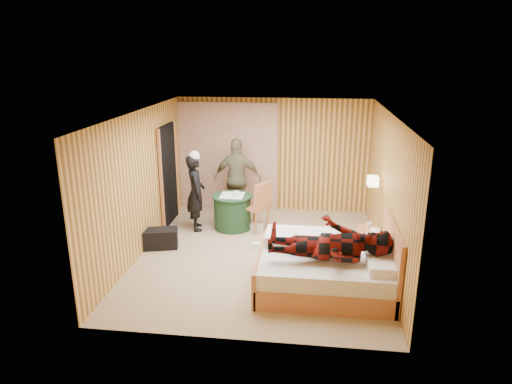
# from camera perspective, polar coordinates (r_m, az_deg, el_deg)

# --- Properties ---
(floor) EXTENTS (4.20, 5.00, 0.01)m
(floor) POSITION_cam_1_polar(r_m,az_deg,el_deg) (8.17, 0.49, -7.85)
(floor) COLOR tan
(floor) RESTS_ON ground
(ceiling) EXTENTS (4.20, 5.00, 0.01)m
(ceiling) POSITION_cam_1_polar(r_m,az_deg,el_deg) (7.45, 0.54, 9.82)
(ceiling) COLOR silver
(ceiling) RESTS_ON wall_back
(wall_back) EXTENTS (4.20, 0.02, 2.50)m
(wall_back) POSITION_cam_1_polar(r_m,az_deg,el_deg) (10.13, 2.14, 4.63)
(wall_back) COLOR #EFB65C
(wall_back) RESTS_ON floor
(wall_left) EXTENTS (0.02, 5.00, 2.50)m
(wall_left) POSITION_cam_1_polar(r_m,az_deg,el_deg) (8.22, -14.20, 1.08)
(wall_left) COLOR #EFB65C
(wall_left) RESTS_ON floor
(wall_right) EXTENTS (0.02, 5.00, 2.50)m
(wall_right) POSITION_cam_1_polar(r_m,az_deg,el_deg) (7.77, 16.08, 0.01)
(wall_right) COLOR #EFB65C
(wall_right) RESTS_ON floor
(curtain) EXTENTS (2.20, 0.08, 2.40)m
(curtain) POSITION_cam_1_polar(r_m,az_deg,el_deg) (10.20, -3.52, 4.41)
(curtain) COLOR beige
(curtain) RESTS_ON floor
(doorway) EXTENTS (0.06, 0.90, 2.05)m
(doorway) POSITION_cam_1_polar(r_m,az_deg,el_deg) (9.53, -10.91, 2.12)
(doorway) COLOR black
(doorway) RESTS_ON floor
(wall_lamp) EXTENTS (0.26, 0.24, 0.16)m
(wall_lamp) POSITION_cam_1_polar(r_m,az_deg,el_deg) (8.16, 14.43, 1.32)
(wall_lamp) COLOR gold
(wall_lamp) RESTS_ON wall_right
(bed) EXTENTS (2.00, 1.57, 1.08)m
(bed) POSITION_cam_1_polar(r_m,az_deg,el_deg) (7.07, 8.74, -9.45)
(bed) COLOR #DD8C5A
(bed) RESTS_ON floor
(nightstand) EXTENTS (0.40, 0.54, 0.52)m
(nightstand) POSITION_cam_1_polar(r_m,az_deg,el_deg) (8.17, 13.88, -6.31)
(nightstand) COLOR #DD8C5A
(nightstand) RESTS_ON floor
(round_table) EXTENTS (0.79, 0.79, 0.71)m
(round_table) POSITION_cam_1_polar(r_m,az_deg,el_deg) (9.23, -2.96, -2.45)
(round_table) COLOR #214826
(round_table) RESTS_ON floor
(chair_far) EXTENTS (0.53, 0.53, 0.93)m
(chair_far) POSITION_cam_1_polar(r_m,az_deg,el_deg) (9.76, -2.49, -0.18)
(chair_far) COLOR #DD8C5A
(chair_far) RESTS_ON floor
(chair_near) EXTENTS (0.64, 0.64, 1.01)m
(chair_near) POSITION_cam_1_polar(r_m,az_deg,el_deg) (9.00, 0.29, -1.38)
(chair_near) COLOR #DD8C5A
(chair_near) RESTS_ON floor
(duffel_bag) EXTENTS (0.69, 0.48, 0.36)m
(duffel_bag) POSITION_cam_1_polar(r_m,az_deg,el_deg) (8.56, -11.89, -5.71)
(duffel_bag) COLOR black
(duffel_bag) RESTS_ON floor
(sneaker_left) EXTENTS (0.33, 0.23, 0.13)m
(sneaker_left) POSITION_cam_1_polar(r_m,az_deg,el_deg) (9.23, -0.08, -4.34)
(sneaker_left) COLOR white
(sneaker_left) RESTS_ON floor
(sneaker_right) EXTENTS (0.26, 0.13, 0.11)m
(sneaker_right) POSITION_cam_1_polar(r_m,az_deg,el_deg) (8.38, 0.21, -6.76)
(sneaker_right) COLOR white
(sneaker_right) RESTS_ON floor
(woman_standing) EXTENTS (0.53, 0.65, 1.53)m
(woman_standing) POSITION_cam_1_polar(r_m,az_deg,el_deg) (9.13, -7.54, -0.08)
(woman_standing) COLOR black
(woman_standing) RESTS_ON floor
(man_at_table) EXTENTS (1.02, 0.44, 1.72)m
(man_at_table) POSITION_cam_1_polar(r_m,az_deg,el_deg) (9.70, -2.33, 1.69)
(man_at_table) COLOR #716A4B
(man_at_table) RESTS_ON floor
(man_on_bed) EXTENTS (0.86, 0.67, 1.77)m
(man_on_bed) POSITION_cam_1_polar(r_m,az_deg,el_deg) (6.59, 9.27, -5.24)
(man_on_bed) COLOR #610E09
(man_on_bed) RESTS_ON bed
(book_lower) EXTENTS (0.20, 0.25, 0.02)m
(book_lower) POSITION_cam_1_polar(r_m,az_deg,el_deg) (8.03, 14.05, -4.75)
(book_lower) COLOR white
(book_lower) RESTS_ON nightstand
(book_upper) EXTENTS (0.20, 0.25, 0.02)m
(book_upper) POSITION_cam_1_polar(r_m,az_deg,el_deg) (8.02, 14.06, -4.62)
(book_upper) COLOR white
(book_upper) RESTS_ON nightstand
(cup_nightstand) EXTENTS (0.13, 0.13, 0.09)m
(cup_nightstand) POSITION_cam_1_polar(r_m,az_deg,el_deg) (8.18, 13.93, -4.04)
(cup_nightstand) COLOR white
(cup_nightstand) RESTS_ON nightstand
(cup_table) EXTENTS (0.16, 0.16, 0.10)m
(cup_table) POSITION_cam_1_polar(r_m,az_deg,el_deg) (9.04, -2.43, -0.21)
(cup_table) COLOR white
(cup_table) RESTS_ON round_table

